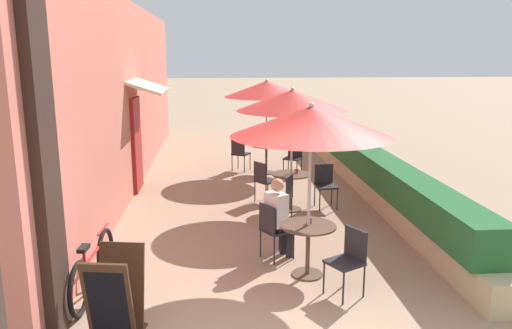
{
  "coord_description": "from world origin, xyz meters",
  "views": [
    {
      "loc": [
        -0.59,
        -4.62,
        3.06
      ],
      "look_at": [
        0.15,
        4.57,
        1.0
      ],
      "focal_mm": 35.0,
      "sensor_mm": 36.0,
      "label": 1
    }
  ],
  "objects_px": {
    "cafe_chair_far_left": "(294,155)",
    "coffee_cup_far": "(269,143)",
    "patio_table_near": "(308,239)",
    "patio_table_far": "(266,153)",
    "patio_table_mid": "(291,184)",
    "cafe_chair_mid_left": "(264,178)",
    "coffee_cup_near": "(309,220)",
    "menu_board": "(115,295)",
    "patio_umbrella_mid": "(292,100)",
    "seated_patron_near_left": "(279,215)",
    "cafe_chair_mid_right": "(284,195)",
    "coffee_cup_mid": "(297,171)",
    "patio_umbrella_far": "(267,89)",
    "cafe_chair_near_right": "(349,256)",
    "cafe_chair_far_right": "(240,152)",
    "patio_umbrella_near": "(311,121)",
    "cafe_chair_mid_back": "(325,182)",
    "bicycle_leaning": "(93,268)",
    "cafe_chair_near_left": "(273,227)"
  },
  "relations": [
    {
      "from": "seated_patron_near_left",
      "to": "cafe_chair_mid_left",
      "type": "xyz_separation_m",
      "value": [
        0.05,
        2.9,
        -0.17
      ]
    },
    {
      "from": "patio_umbrella_far",
      "to": "cafe_chair_far_left",
      "type": "distance_m",
      "value": 1.82
    },
    {
      "from": "coffee_cup_mid",
      "to": "patio_table_far",
      "type": "bearing_deg",
      "value": 95.3
    },
    {
      "from": "menu_board",
      "to": "patio_table_far",
      "type": "bearing_deg",
      "value": 81.44
    },
    {
      "from": "patio_umbrella_mid",
      "to": "coffee_cup_near",
      "type": "bearing_deg",
      "value": -93.58
    },
    {
      "from": "seated_patron_near_left",
      "to": "cafe_chair_mid_right",
      "type": "relative_size",
      "value": 1.44
    },
    {
      "from": "cafe_chair_near_right",
      "to": "cafe_chair_far_right",
      "type": "distance_m",
      "value": 7.12
    },
    {
      "from": "cafe_chair_mid_right",
      "to": "cafe_chair_mid_back",
      "type": "xyz_separation_m",
      "value": [
        0.95,
        0.83,
        0.0
      ]
    },
    {
      "from": "patio_table_near",
      "to": "patio_umbrella_near",
      "type": "height_order",
      "value": "patio_umbrella_near"
    },
    {
      "from": "cafe_chair_mid_back",
      "to": "patio_umbrella_far",
      "type": "bearing_deg",
      "value": -78.67
    },
    {
      "from": "patio_umbrella_near",
      "to": "cafe_chair_near_right",
      "type": "distance_m",
      "value": 1.82
    },
    {
      "from": "patio_table_mid",
      "to": "coffee_cup_mid",
      "type": "height_order",
      "value": "coffee_cup_mid"
    },
    {
      "from": "seated_patron_near_left",
      "to": "menu_board",
      "type": "bearing_deg",
      "value": -74.99
    },
    {
      "from": "patio_table_mid",
      "to": "bicycle_leaning",
      "type": "height_order",
      "value": "bicycle_leaning"
    },
    {
      "from": "patio_table_mid",
      "to": "patio_table_far",
      "type": "bearing_deg",
      "value": 93.11
    },
    {
      "from": "cafe_chair_mid_right",
      "to": "patio_table_far",
      "type": "distance_m",
      "value": 3.86
    },
    {
      "from": "coffee_cup_near",
      "to": "cafe_chair_mid_back",
      "type": "height_order",
      "value": "cafe_chair_mid_back"
    },
    {
      "from": "patio_umbrella_far",
      "to": "menu_board",
      "type": "height_order",
      "value": "patio_umbrella_far"
    },
    {
      "from": "patio_table_mid",
      "to": "cafe_chair_far_left",
      "type": "xyz_separation_m",
      "value": [
        0.5,
        2.89,
        -0.02
      ]
    },
    {
      "from": "patio_table_mid",
      "to": "cafe_chair_mid_left",
      "type": "bearing_deg",
      "value": 131.05
    },
    {
      "from": "cafe_chair_mid_left",
      "to": "coffee_cup_far",
      "type": "distance_m",
      "value": 2.65
    },
    {
      "from": "coffee_cup_far",
      "to": "cafe_chair_near_right",
      "type": "bearing_deg",
      "value": -87.26
    },
    {
      "from": "cafe_chair_far_left",
      "to": "coffee_cup_far",
      "type": "bearing_deg",
      "value": 4.03
    },
    {
      "from": "patio_table_near",
      "to": "patio_table_mid",
      "type": "height_order",
      "value": "same"
    },
    {
      "from": "coffee_cup_mid",
      "to": "cafe_chair_far_left",
      "type": "xyz_separation_m",
      "value": [
        0.39,
        2.84,
        -0.27
      ]
    },
    {
      "from": "menu_board",
      "to": "bicycle_leaning",
      "type": "bearing_deg",
      "value": 124.6
    },
    {
      "from": "seated_patron_near_left",
      "to": "coffee_cup_far",
      "type": "bearing_deg",
      "value": 146.32
    },
    {
      "from": "patio_umbrella_near",
      "to": "patio_table_mid",
      "type": "xyz_separation_m",
      "value": [
        0.21,
        3.0,
        -1.64
      ]
    },
    {
      "from": "patio_table_near",
      "to": "cafe_chair_far_right",
      "type": "distance_m",
      "value": 6.48
    },
    {
      "from": "coffee_cup_near",
      "to": "coffee_cup_mid",
      "type": "distance_m",
      "value": 3.0
    },
    {
      "from": "cafe_chair_near_left",
      "to": "coffee_cup_mid",
      "type": "distance_m",
      "value": 2.58
    },
    {
      "from": "coffee_cup_far",
      "to": "coffee_cup_near",
      "type": "bearing_deg",
      "value": -90.68
    },
    {
      "from": "patio_table_near",
      "to": "patio_umbrella_far",
      "type": "xyz_separation_m",
      "value": [
        0.04,
        6.17,
        1.64
      ]
    },
    {
      "from": "patio_umbrella_near",
      "to": "coffee_cup_mid",
      "type": "relative_size",
      "value": 27.0
    },
    {
      "from": "patio_table_near",
      "to": "patio_table_far",
      "type": "distance_m",
      "value": 6.17
    },
    {
      "from": "patio_umbrella_near",
      "to": "patio_umbrella_mid",
      "type": "relative_size",
      "value": 1.0
    },
    {
      "from": "patio_table_near",
      "to": "patio_umbrella_far",
      "type": "relative_size",
      "value": 0.32
    },
    {
      "from": "cafe_chair_far_right",
      "to": "coffee_cup_far",
      "type": "bearing_deg",
      "value": 7.71
    },
    {
      "from": "cafe_chair_mid_left",
      "to": "bicycle_leaning",
      "type": "xyz_separation_m",
      "value": [
        -2.59,
        -3.89,
        -0.16
      ]
    },
    {
      "from": "cafe_chair_far_left",
      "to": "menu_board",
      "type": "distance_m",
      "value": 7.87
    },
    {
      "from": "cafe_chair_near_left",
      "to": "patio_umbrella_far",
      "type": "relative_size",
      "value": 0.36
    },
    {
      "from": "cafe_chair_mid_right",
      "to": "patio_umbrella_far",
      "type": "height_order",
      "value": "patio_umbrella_far"
    },
    {
      "from": "patio_umbrella_mid",
      "to": "cafe_chair_near_right",
      "type": "bearing_deg",
      "value": -86.62
    },
    {
      "from": "patio_umbrella_near",
      "to": "menu_board",
      "type": "height_order",
      "value": "patio_umbrella_near"
    },
    {
      "from": "seated_patron_near_left",
      "to": "cafe_chair_far_left",
      "type": "height_order",
      "value": "seated_patron_near_left"
    },
    {
      "from": "cafe_chair_near_left",
      "to": "coffee_cup_near",
      "type": "relative_size",
      "value": 9.67
    },
    {
      "from": "patio_table_near",
      "to": "patio_umbrella_mid",
      "type": "xyz_separation_m",
      "value": [
        0.21,
        3.0,
        1.64
      ]
    },
    {
      "from": "coffee_cup_near",
      "to": "patio_umbrella_mid",
      "type": "relative_size",
      "value": 0.04
    },
    {
      "from": "cafe_chair_far_right",
      "to": "menu_board",
      "type": "bearing_deg",
      "value": -74.08
    },
    {
      "from": "coffee_cup_far",
      "to": "cafe_chair_mid_right",
      "type": "bearing_deg",
      "value": -91.87
    }
  ]
}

